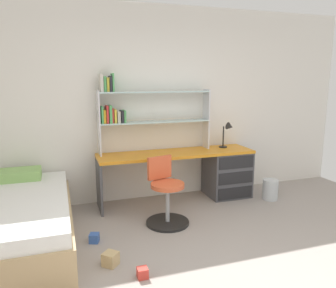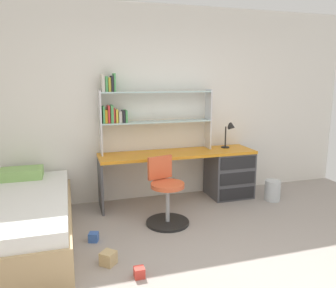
{
  "view_description": "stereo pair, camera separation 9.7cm",
  "coord_description": "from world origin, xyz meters",
  "px_view_note": "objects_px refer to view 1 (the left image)",
  "views": [
    {
      "loc": [
        -1.39,
        -2.03,
        1.72
      ],
      "look_at": [
        -0.22,
        1.49,
        0.98
      ],
      "focal_mm": 35.36,
      "sensor_mm": 36.0,
      "label": 1
    },
    {
      "loc": [
        -1.3,
        -2.06,
        1.72
      ],
      "look_at": [
        -0.22,
        1.49,
        0.98
      ],
      "focal_mm": 35.36,
      "sensor_mm": 36.0,
      "label": 2
    }
  ],
  "objects_px": {
    "toy_block_blue_0": "(94,238)",
    "swivel_chair": "(166,198)",
    "desk": "(214,170)",
    "waste_bin": "(270,189)",
    "bed_platform": "(15,223)",
    "toy_block_natural_2": "(111,259)",
    "bookshelf_hutch": "(139,109)",
    "toy_block_red_1": "(142,273)",
    "desk_lamp": "(228,131)"
  },
  "relations": [
    {
      "from": "desk",
      "to": "desk_lamp",
      "type": "distance_m",
      "value": 0.62
    },
    {
      "from": "toy_block_natural_2",
      "to": "toy_block_red_1",
      "type": "bearing_deg",
      "value": -50.44
    },
    {
      "from": "bed_platform",
      "to": "toy_block_red_1",
      "type": "distance_m",
      "value": 1.49
    },
    {
      "from": "bed_platform",
      "to": "toy_block_natural_2",
      "type": "xyz_separation_m",
      "value": [
        0.88,
        -0.68,
        -0.19
      ]
    },
    {
      "from": "bookshelf_hutch",
      "to": "bed_platform",
      "type": "xyz_separation_m",
      "value": [
        -1.54,
        -0.85,
        -1.06
      ]
    },
    {
      "from": "bed_platform",
      "to": "toy_block_natural_2",
      "type": "relative_size",
      "value": 15.57
    },
    {
      "from": "toy_block_blue_0",
      "to": "waste_bin",
      "type": "bearing_deg",
      "value": 11.27
    },
    {
      "from": "swivel_chair",
      "to": "desk_lamp",
      "type": "bearing_deg",
      "value": 30.65
    },
    {
      "from": "swivel_chair",
      "to": "toy_block_red_1",
      "type": "bearing_deg",
      "value": -118.5
    },
    {
      "from": "swivel_chair",
      "to": "toy_block_red_1",
      "type": "height_order",
      "value": "swivel_chair"
    },
    {
      "from": "bookshelf_hutch",
      "to": "toy_block_blue_0",
      "type": "height_order",
      "value": "bookshelf_hutch"
    },
    {
      "from": "bookshelf_hutch",
      "to": "toy_block_red_1",
      "type": "height_order",
      "value": "bookshelf_hutch"
    },
    {
      "from": "swivel_chair",
      "to": "toy_block_natural_2",
      "type": "bearing_deg",
      "value": -137.22
    },
    {
      "from": "bookshelf_hutch",
      "to": "desk_lamp",
      "type": "relative_size",
      "value": 4.09
    },
    {
      "from": "desk_lamp",
      "to": "toy_block_red_1",
      "type": "distance_m",
      "value": 2.62
    },
    {
      "from": "desk_lamp",
      "to": "toy_block_blue_0",
      "type": "relative_size",
      "value": 3.96
    },
    {
      "from": "waste_bin",
      "to": "toy_block_red_1",
      "type": "bearing_deg",
      "value": -149.79
    },
    {
      "from": "desk_lamp",
      "to": "toy_block_red_1",
      "type": "height_order",
      "value": "desk_lamp"
    },
    {
      "from": "desk_lamp",
      "to": "swivel_chair",
      "type": "relative_size",
      "value": 0.48
    },
    {
      "from": "waste_bin",
      "to": "swivel_chair",
      "type": "bearing_deg",
      "value": -170.36
    },
    {
      "from": "swivel_chair",
      "to": "bed_platform",
      "type": "bearing_deg",
      "value": -178.52
    },
    {
      "from": "bookshelf_hutch",
      "to": "desk",
      "type": "bearing_deg",
      "value": -8.16
    },
    {
      "from": "bookshelf_hutch",
      "to": "swivel_chair",
      "type": "distance_m",
      "value": 1.29
    },
    {
      "from": "desk",
      "to": "swivel_chair",
      "type": "bearing_deg",
      "value": -145.65
    },
    {
      "from": "swivel_chair",
      "to": "toy_block_red_1",
      "type": "relative_size",
      "value": 8.7
    },
    {
      "from": "desk_lamp",
      "to": "waste_bin",
      "type": "height_order",
      "value": "desk_lamp"
    },
    {
      "from": "desk_lamp",
      "to": "waste_bin",
      "type": "relative_size",
      "value": 1.31
    },
    {
      "from": "swivel_chair",
      "to": "waste_bin",
      "type": "height_order",
      "value": "swivel_chair"
    },
    {
      "from": "bookshelf_hutch",
      "to": "desk_lamp",
      "type": "distance_m",
      "value": 1.37
    },
    {
      "from": "toy_block_red_1",
      "to": "toy_block_natural_2",
      "type": "bearing_deg",
      "value": 129.56
    },
    {
      "from": "bookshelf_hutch",
      "to": "swivel_chair",
      "type": "relative_size",
      "value": 1.96
    },
    {
      "from": "toy_block_blue_0",
      "to": "toy_block_natural_2",
      "type": "height_order",
      "value": "toy_block_natural_2"
    },
    {
      "from": "bookshelf_hutch",
      "to": "toy_block_red_1",
      "type": "relative_size",
      "value": 17.07
    },
    {
      "from": "bookshelf_hutch",
      "to": "toy_block_blue_0",
      "type": "bearing_deg",
      "value": -126.1
    },
    {
      "from": "bookshelf_hutch",
      "to": "toy_block_red_1",
      "type": "xyz_separation_m",
      "value": [
        -0.42,
        -1.82,
        -1.27
      ]
    },
    {
      "from": "bookshelf_hutch",
      "to": "desk_lamp",
      "type": "height_order",
      "value": "bookshelf_hutch"
    },
    {
      "from": "desk",
      "to": "toy_block_blue_0",
      "type": "xyz_separation_m",
      "value": [
        -1.84,
        -0.88,
        -0.35
      ]
    },
    {
      "from": "swivel_chair",
      "to": "toy_block_blue_0",
      "type": "distance_m",
      "value": 0.95
    },
    {
      "from": "desk",
      "to": "toy_block_blue_0",
      "type": "height_order",
      "value": "desk"
    },
    {
      "from": "waste_bin",
      "to": "toy_block_natural_2",
      "type": "bearing_deg",
      "value": -157.67
    },
    {
      "from": "desk_lamp",
      "to": "waste_bin",
      "type": "bearing_deg",
      "value": -41.28
    },
    {
      "from": "toy_block_blue_0",
      "to": "toy_block_natural_2",
      "type": "relative_size",
      "value": 0.76
    },
    {
      "from": "toy_block_red_1",
      "to": "toy_block_natural_2",
      "type": "xyz_separation_m",
      "value": [
        -0.24,
        0.29,
        0.02
      ]
    },
    {
      "from": "desk_lamp",
      "to": "toy_block_natural_2",
      "type": "bearing_deg",
      "value": -144.08
    },
    {
      "from": "desk_lamp",
      "to": "bookshelf_hutch",
      "type": "bearing_deg",
      "value": 175.61
    },
    {
      "from": "desk",
      "to": "waste_bin",
      "type": "relative_size",
      "value": 7.49
    },
    {
      "from": "toy_block_blue_0",
      "to": "swivel_chair",
      "type": "bearing_deg",
      "value": 14.32
    },
    {
      "from": "desk",
      "to": "bed_platform",
      "type": "height_order",
      "value": "desk"
    },
    {
      "from": "desk",
      "to": "toy_block_red_1",
      "type": "relative_size",
      "value": 23.9
    },
    {
      "from": "bookshelf_hutch",
      "to": "toy_block_red_1",
      "type": "bearing_deg",
      "value": -103.02
    }
  ]
}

